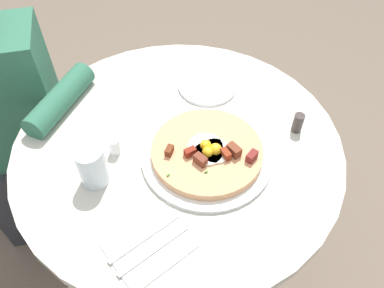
{
  "coord_description": "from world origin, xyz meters",
  "views": [
    {
      "loc": [
        -0.12,
        -0.66,
        1.53
      ],
      "look_at": [
        0.03,
        -0.03,
        0.78
      ],
      "focal_mm": 35.93,
      "sensor_mm": 36.0,
      "label": 1
    }
  ],
  "objects_px": {
    "breakfast_pizza": "(208,151)",
    "bread_plate": "(207,86)",
    "person_seated": "(15,138)",
    "salt_shaker": "(115,146)",
    "pepper_shaker": "(298,123)",
    "water_glass": "(92,166)",
    "fork": "(154,250)",
    "pizza_plate": "(207,155)",
    "knife": "(144,238)",
    "dining_table": "(179,180)"
  },
  "relations": [
    {
      "from": "salt_shaker",
      "to": "pepper_shaker",
      "type": "height_order",
      "value": "pepper_shaker"
    },
    {
      "from": "pizza_plate",
      "to": "breakfast_pizza",
      "type": "distance_m",
      "value": 0.02
    },
    {
      "from": "pizza_plate",
      "to": "breakfast_pizza",
      "type": "bearing_deg",
      "value": -65.16
    },
    {
      "from": "bread_plate",
      "to": "water_glass",
      "type": "distance_m",
      "value": 0.45
    },
    {
      "from": "pizza_plate",
      "to": "knife",
      "type": "distance_m",
      "value": 0.27
    },
    {
      "from": "pizza_plate",
      "to": "breakfast_pizza",
      "type": "xyz_separation_m",
      "value": [
        0.0,
        -0.0,
        0.02
      ]
    },
    {
      "from": "knife",
      "to": "water_glass",
      "type": "height_order",
      "value": "water_glass"
    },
    {
      "from": "dining_table",
      "to": "bread_plate",
      "type": "bearing_deg",
      "value": 55.7
    },
    {
      "from": "salt_shaker",
      "to": "breakfast_pizza",
      "type": "bearing_deg",
      "value": -17.36
    },
    {
      "from": "salt_shaker",
      "to": "bread_plate",
      "type": "bearing_deg",
      "value": 33.21
    },
    {
      "from": "salt_shaker",
      "to": "fork",
      "type": "bearing_deg",
      "value": -79.95
    },
    {
      "from": "dining_table",
      "to": "fork",
      "type": "distance_m",
      "value": 0.37
    },
    {
      "from": "salt_shaker",
      "to": "pepper_shaker",
      "type": "xyz_separation_m",
      "value": [
        0.49,
        -0.03,
        0.0
      ]
    },
    {
      "from": "breakfast_pizza",
      "to": "salt_shaker",
      "type": "bearing_deg",
      "value": 162.64
    },
    {
      "from": "breakfast_pizza",
      "to": "water_glass",
      "type": "distance_m",
      "value": 0.28
    },
    {
      "from": "fork",
      "to": "pepper_shaker",
      "type": "bearing_deg",
      "value": 5.23
    },
    {
      "from": "salt_shaker",
      "to": "pizza_plate",
      "type": "bearing_deg",
      "value": -16.97
    },
    {
      "from": "pizza_plate",
      "to": "knife",
      "type": "height_order",
      "value": "pizza_plate"
    },
    {
      "from": "knife",
      "to": "dining_table",
      "type": "bearing_deg",
      "value": 38.25
    },
    {
      "from": "pizza_plate",
      "to": "pepper_shaker",
      "type": "distance_m",
      "value": 0.26
    },
    {
      "from": "person_seated",
      "to": "salt_shaker",
      "type": "xyz_separation_m",
      "value": [
        0.36,
        -0.36,
        0.27
      ]
    },
    {
      "from": "bread_plate",
      "to": "salt_shaker",
      "type": "relative_size",
      "value": 3.73
    },
    {
      "from": "fork",
      "to": "salt_shaker",
      "type": "relative_size",
      "value": 3.78
    },
    {
      "from": "person_seated",
      "to": "bread_plate",
      "type": "distance_m",
      "value": 0.72
    },
    {
      "from": "knife",
      "to": "pepper_shaker",
      "type": "bearing_deg",
      "value": 1.17
    },
    {
      "from": "breakfast_pizza",
      "to": "water_glass",
      "type": "bearing_deg",
      "value": -178.92
    },
    {
      "from": "pizza_plate",
      "to": "salt_shaker",
      "type": "distance_m",
      "value": 0.24
    },
    {
      "from": "dining_table",
      "to": "pepper_shaker",
      "type": "bearing_deg",
      "value": -5.93
    },
    {
      "from": "person_seated",
      "to": "bread_plate",
      "type": "height_order",
      "value": "person_seated"
    },
    {
      "from": "person_seated",
      "to": "fork",
      "type": "distance_m",
      "value": 0.81
    },
    {
      "from": "pizza_plate",
      "to": "fork",
      "type": "distance_m",
      "value": 0.28
    },
    {
      "from": "water_glass",
      "to": "bread_plate",
      "type": "bearing_deg",
      "value": 37.54
    },
    {
      "from": "bread_plate",
      "to": "pepper_shaker",
      "type": "relative_size",
      "value": 3.16
    },
    {
      "from": "fork",
      "to": "salt_shaker",
      "type": "xyz_separation_m",
      "value": [
        -0.05,
        0.29,
        0.02
      ]
    },
    {
      "from": "pepper_shaker",
      "to": "pizza_plate",
      "type": "bearing_deg",
      "value": -172.19
    },
    {
      "from": "dining_table",
      "to": "water_glass",
      "type": "relative_size",
      "value": 8.06
    },
    {
      "from": "pizza_plate",
      "to": "pepper_shaker",
      "type": "relative_size",
      "value": 6.0
    },
    {
      "from": "person_seated",
      "to": "breakfast_pizza",
      "type": "relative_size",
      "value": 4.0
    },
    {
      "from": "bread_plate",
      "to": "salt_shaker",
      "type": "distance_m",
      "value": 0.36
    },
    {
      "from": "fork",
      "to": "bread_plate",
      "type": "bearing_deg",
      "value": 37.72
    },
    {
      "from": "breakfast_pizza",
      "to": "knife",
      "type": "xyz_separation_m",
      "value": [
        -0.19,
        -0.19,
        -0.02
      ]
    },
    {
      "from": "pizza_plate",
      "to": "bread_plate",
      "type": "bearing_deg",
      "value": 74.96
    },
    {
      "from": "fork",
      "to": "knife",
      "type": "distance_m",
      "value": 0.04
    },
    {
      "from": "fork",
      "to": "person_seated",
      "type": "bearing_deg",
      "value": 96.63
    },
    {
      "from": "salt_shaker",
      "to": "water_glass",
      "type": "bearing_deg",
      "value": -125.96
    },
    {
      "from": "breakfast_pizza",
      "to": "bread_plate",
      "type": "xyz_separation_m",
      "value": [
        0.07,
        0.27,
        -0.02
      ]
    },
    {
      "from": "breakfast_pizza",
      "to": "person_seated",
      "type": "bearing_deg",
      "value": 143.7
    },
    {
      "from": "person_seated",
      "to": "salt_shaker",
      "type": "height_order",
      "value": "person_seated"
    },
    {
      "from": "bread_plate",
      "to": "fork",
      "type": "bearing_deg",
      "value": -116.7
    },
    {
      "from": "water_glass",
      "to": "pepper_shaker",
      "type": "distance_m",
      "value": 0.55
    }
  ]
}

